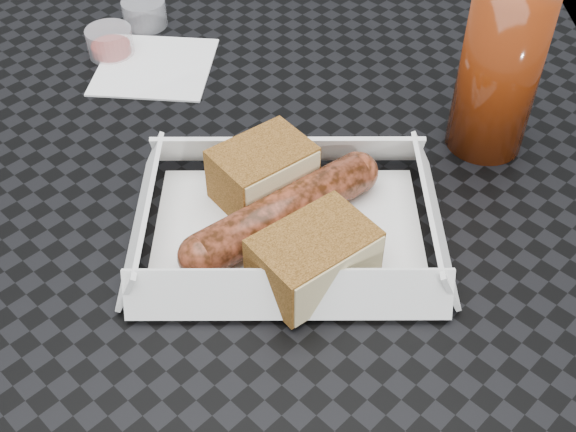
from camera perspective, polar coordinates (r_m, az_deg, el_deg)
The scene contains 10 objects.
patio_table at distance 0.72m, azimuth -3.15°, elevation -0.04°, with size 0.80×0.80×0.74m.
food_tray at distance 0.60m, azimuth -0.00°, elevation -1.24°, with size 0.22×0.15×0.00m, color white.
bratwurst at distance 0.58m, azimuth -0.34°, elevation 0.33°, with size 0.16×0.13×0.04m.
bread_near at distance 0.61m, azimuth -2.00°, elevation 3.46°, with size 0.08×0.06×0.05m, color brown.
bread_far at distance 0.54m, azimuth 2.05°, elevation -3.29°, with size 0.09×0.06×0.05m, color brown.
veg_garnish at distance 0.57m, azimuth 4.97°, elevation -3.50°, with size 0.03×0.03×0.00m.
napkin at distance 0.81m, azimuth -10.47°, elevation 11.55°, with size 0.12×0.12×0.00m, color white.
condiment_cup_sauce at distance 0.83m, azimuth -13.89°, elevation 13.21°, with size 0.05×0.05×0.03m, color maroon.
condiment_cup_empty at distance 0.88m, azimuth -11.27°, elevation 15.44°, with size 0.05×0.05×0.03m, color silver.
drink_glass at distance 0.67m, azimuth 16.31°, elevation 10.78°, with size 0.07×0.07×0.15m, color #591D07.
Camera 1 is at (0.04, -0.51, 1.17)m, focal length 45.00 mm.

